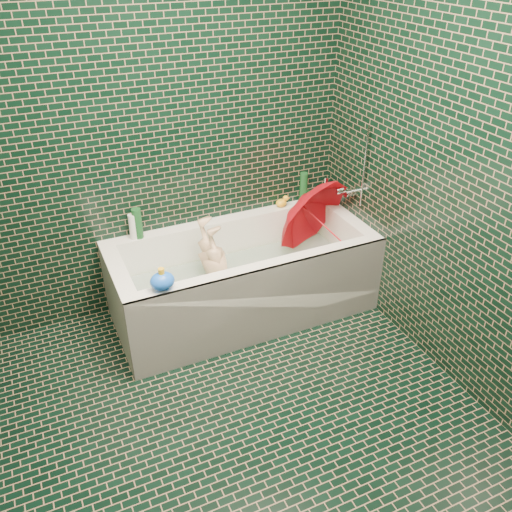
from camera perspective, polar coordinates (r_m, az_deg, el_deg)
name	(u,v)px	position (r m, az deg, el deg)	size (l,w,h in m)	color
floor	(242,440)	(2.96, -1.46, -18.81)	(2.80, 2.80, 0.00)	black
wall_back	(146,126)	(3.39, -11.46, 13.26)	(2.80, 2.80, 0.00)	black
wall_right	(486,174)	(2.86, 23.06, 7.91)	(2.80, 2.80, 0.00)	black
bathtub	(244,285)	(3.64, -1.30, -3.09)	(1.70, 0.75, 0.55)	white
bath_mat	(243,291)	(3.68, -1.40, -3.66)	(1.35, 0.47, 0.01)	green
water	(243,273)	(3.60, -1.43, -1.79)	(1.48, 0.53, 0.00)	silver
faucet	(353,187)	(3.72, 10.21, 7.16)	(0.18, 0.19, 0.55)	silver
child	(220,277)	(3.55, -3.79, -2.20)	(0.30, 0.19, 0.81)	tan
umbrella	(323,225)	(3.70, 7.09, 3.28)	(0.58, 0.58, 0.51)	red
soap_bottle_a	(326,200)	(4.03, 7.39, 5.90)	(0.09, 0.09, 0.24)	white
soap_bottle_b	(325,199)	(4.04, 7.30, 5.97)	(0.08, 0.08, 0.17)	#4F217C
soap_bottle_c	(312,200)	(4.01, 5.96, 5.84)	(0.14, 0.14, 0.17)	#154A20
bottle_right_tall	(304,187)	(3.94, 5.02, 7.21)	(0.06, 0.06, 0.22)	#154A20
bottle_right_pump	(326,188)	(4.00, 7.39, 7.10)	(0.05, 0.05, 0.18)	silver
bottle_left_tall	(137,223)	(3.53, -12.37, 3.37)	(0.06, 0.06, 0.20)	#154A20
bottle_left_short	(133,227)	(3.54, -12.81, 3.03)	(0.05, 0.05, 0.17)	white
rubber_duck	(282,202)	(3.88, 2.77, 5.69)	(0.11, 0.09, 0.09)	yellow
bath_toy	(162,281)	(3.01, -9.83, -2.60)	(0.15, 0.13, 0.14)	blue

